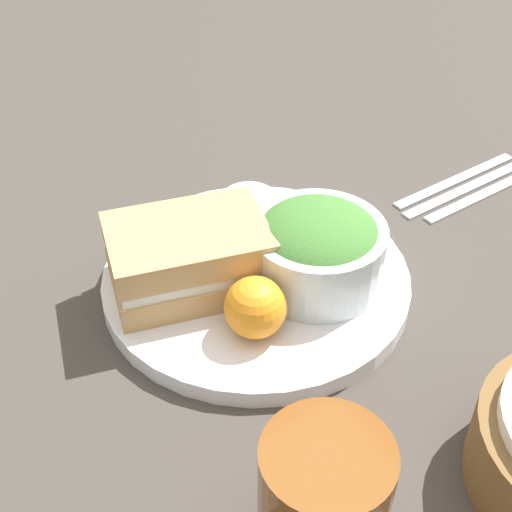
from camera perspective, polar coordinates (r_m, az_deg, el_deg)
name	(u,v)px	position (r m, az deg, el deg)	size (l,w,h in m)	color
ground_plane	(256,287)	(0.66, 0.00, -2.49)	(4.00, 4.00, 0.00)	#3D3833
plate	(256,280)	(0.65, 0.00, -1.93)	(0.28, 0.28, 0.02)	silver
sandwich	(189,257)	(0.62, -5.39, -0.05)	(0.15, 0.12, 0.06)	tan
salad_bowl	(318,247)	(0.62, 4.95, 0.73)	(0.12, 0.12, 0.07)	silver
dressing_cup	(249,215)	(0.68, -0.55, 3.33)	(0.05, 0.05, 0.04)	#B7B7BC
orange_wedge	(255,307)	(0.57, -0.05, -4.14)	(0.05, 0.05, 0.05)	orange
drink_glass	(323,505)	(0.45, 5.37, -19.23)	(0.08, 0.08, 0.11)	brown
fork	(456,179)	(0.82, 15.69, 5.92)	(0.18, 0.01, 0.01)	#B2B2B7
knife	(468,187)	(0.81, 16.61, 5.31)	(0.19, 0.01, 0.01)	#B2B2B7
spoon	(481,195)	(0.80, 17.54, 4.69)	(0.16, 0.01, 0.01)	#B2B2B7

